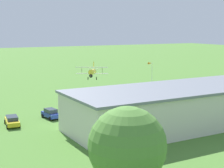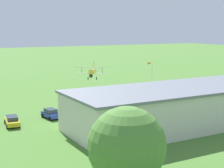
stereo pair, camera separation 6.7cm
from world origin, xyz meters
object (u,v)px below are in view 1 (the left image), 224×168
at_px(car_blue, 51,113).
at_px(person_at_fence_line, 190,92).
at_px(person_by_parked_cars, 182,96).
at_px(person_walking_on_apron, 209,96).
at_px(tree_behind_hangar_right, 127,146).
at_px(car_yellow, 12,121).
at_px(windsock, 150,65).
at_px(person_crossing_taxiway, 191,93).
at_px(hangar, 180,106).
at_px(biplane, 92,72).

bearing_deg(car_blue, person_at_fence_line, -171.59).
bearing_deg(person_by_parked_cars, person_at_fence_line, -146.22).
height_order(person_walking_on_apron, tree_behind_hangar_right, tree_behind_hangar_right).
distance_m(car_blue, car_yellow, 6.94).
height_order(car_blue, person_walking_on_apron, person_walking_on_apron).
relative_size(car_yellow, person_walking_on_apron, 2.89).
xyz_separation_m(car_blue, person_by_parked_cars, (-29.64, -1.95, 0.03)).
height_order(tree_behind_hangar_right, windsock, tree_behind_hangar_right).
relative_size(person_by_parked_cars, windsock, 0.30).
bearing_deg(person_at_fence_line, person_crossing_taxiway, 66.02).
bearing_deg(car_yellow, person_at_fence_line, -170.90).
bearing_deg(car_blue, hangar, 140.55).
relative_size(car_yellow, windsock, 0.84).
bearing_deg(windsock, biplane, 21.45).
bearing_deg(person_at_fence_line, hangar, 46.20).
xyz_separation_m(person_crossing_taxiway, person_by_parked_cars, (4.16, 1.97, 0.05)).
height_order(biplane, car_yellow, biplane).
bearing_deg(person_crossing_taxiway, car_yellow, 7.61).
xyz_separation_m(car_yellow, windsock, (-43.47, -25.85, 4.30)).
distance_m(hangar, windsock, 43.00).
distance_m(biplane, car_blue, 22.49).
height_order(hangar, car_blue, hangar).
xyz_separation_m(car_yellow, tree_behind_hangar_right, (-2.56, 30.70, 4.65)).
bearing_deg(biplane, person_walking_on_apron, 139.49).
bearing_deg(windsock, person_by_parked_cars, 72.52).
bearing_deg(biplane, windsock, -158.55).
xyz_separation_m(hangar, car_blue, (16.46, -13.54, -2.19)).
xyz_separation_m(car_yellow, person_by_parked_cars, (-36.42, -3.46, 0.07)).
xyz_separation_m(hangar, person_at_fence_line, (-17.86, -18.62, -2.21)).
bearing_deg(person_by_parked_cars, biplane, -44.14).
relative_size(person_at_fence_line, windsock, 0.28).
height_order(person_by_parked_cars, windsock, windsock).
xyz_separation_m(hangar, person_walking_on_apron, (-18.18, -12.88, -2.20)).
height_order(person_crossing_taxiway, tree_behind_hangar_right, tree_behind_hangar_right).
bearing_deg(car_yellow, person_by_parked_cars, -174.58).
height_order(hangar, biplane, biplane).
height_order(person_walking_on_apron, person_at_fence_line, person_walking_on_apron).
distance_m(person_crossing_taxiway, person_by_parked_cars, 4.60).
xyz_separation_m(car_blue, windsock, (-36.69, -24.34, 4.26)).
xyz_separation_m(hangar, windsock, (-20.23, -37.88, 2.07)).
height_order(person_crossing_taxiway, person_at_fence_line, person_crossing_taxiway).
relative_size(biplane, windsock, 1.33).
distance_m(car_yellow, person_at_fence_line, 41.62).
relative_size(hangar, person_walking_on_apron, 21.59).
bearing_deg(person_at_fence_line, biplane, -29.61).
height_order(person_at_fence_line, person_by_parked_cars, person_by_parked_cars).
height_order(person_by_parked_cars, tree_behind_hangar_right, tree_behind_hangar_right).
bearing_deg(person_at_fence_line, windsock, -97.03).
bearing_deg(hangar, person_crossing_taxiway, -134.80).
relative_size(car_blue, tree_behind_hangar_right, 0.47).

